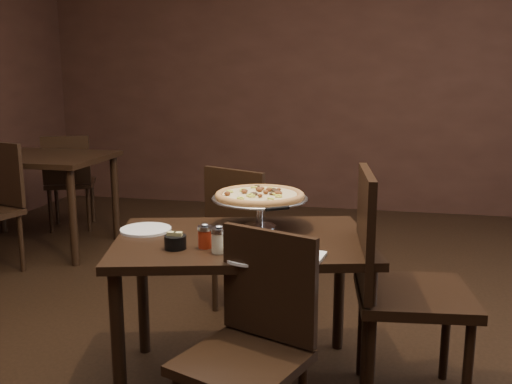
# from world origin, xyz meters

# --- Properties ---
(room) EXTENTS (6.04, 7.04, 2.84)m
(room) POSITION_xyz_m (0.06, 0.03, 1.40)
(room) COLOR black
(room) RESTS_ON ground
(dining_table) EXTENTS (1.25, 0.99, 0.69)m
(dining_table) POSITION_xyz_m (-0.06, -0.06, 0.60)
(dining_table) COLOR black
(dining_table) RESTS_ON ground
(background_table) EXTENTS (1.22, 0.81, 0.76)m
(background_table) POSITION_xyz_m (-2.20, 1.60, 0.66)
(background_table) COLOR black
(background_table) RESTS_ON ground
(pizza_stand) EXTENTS (0.45, 0.45, 0.18)m
(pizza_stand) POSITION_xyz_m (-0.02, 0.12, 0.84)
(pizza_stand) COLOR #B2B3B9
(pizza_stand) RESTS_ON dining_table
(parmesan_shaker) EXTENTS (0.07, 0.07, 0.11)m
(parmesan_shaker) POSITION_xyz_m (-0.10, -0.29, 0.74)
(parmesan_shaker) COLOR beige
(parmesan_shaker) RESTS_ON dining_table
(pepper_flake_shaker) EXTENTS (0.06, 0.06, 0.10)m
(pepper_flake_shaker) POSITION_xyz_m (-0.18, -0.24, 0.74)
(pepper_flake_shaker) COLOR maroon
(pepper_flake_shaker) RESTS_ON dining_table
(packet_caddy) EXTENTS (0.09, 0.09, 0.07)m
(packet_caddy) POSITION_xyz_m (-0.29, -0.28, 0.72)
(packet_caddy) COLOR black
(packet_caddy) RESTS_ON dining_table
(napkin_stack) EXTENTS (0.15, 0.15, 0.01)m
(napkin_stack) POSITION_xyz_m (0.25, -0.28, 0.69)
(napkin_stack) COLOR white
(napkin_stack) RESTS_ON dining_table
(plate_left) EXTENTS (0.23, 0.23, 0.01)m
(plate_left) POSITION_xyz_m (-0.52, -0.05, 0.69)
(plate_left) COLOR white
(plate_left) RESTS_ON dining_table
(plate_near) EXTENTS (0.22, 0.22, 0.01)m
(plate_near) POSITION_xyz_m (0.04, -0.33, 0.69)
(plate_near) COLOR white
(plate_near) RESTS_ON dining_table
(serving_spatula) EXTENTS (0.14, 0.14, 0.02)m
(serving_spatula) POSITION_xyz_m (0.10, -0.10, 0.83)
(serving_spatula) COLOR #B2B3B9
(serving_spatula) RESTS_ON pizza_stand
(chair_far) EXTENTS (0.54, 0.54, 0.88)m
(chair_far) POSITION_xyz_m (-0.22, 0.70, 0.48)
(chair_far) COLOR black
(chair_far) RESTS_ON ground
(chair_near) EXTENTS (0.51, 0.51, 0.84)m
(chair_near) POSITION_xyz_m (0.09, -0.56, 0.46)
(chair_near) COLOR black
(chair_near) RESTS_ON ground
(chair_side) EXTENTS (0.52, 0.52, 1.00)m
(chair_side) POSITION_xyz_m (0.60, -0.06, 0.55)
(chair_side) COLOR black
(chair_side) RESTS_ON ground
(bg_chair_far) EXTENTS (0.52, 0.52, 0.86)m
(bg_chair_far) POSITION_xyz_m (-2.20, 2.16, 0.47)
(bg_chair_far) COLOR black
(bg_chair_far) RESTS_ON ground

